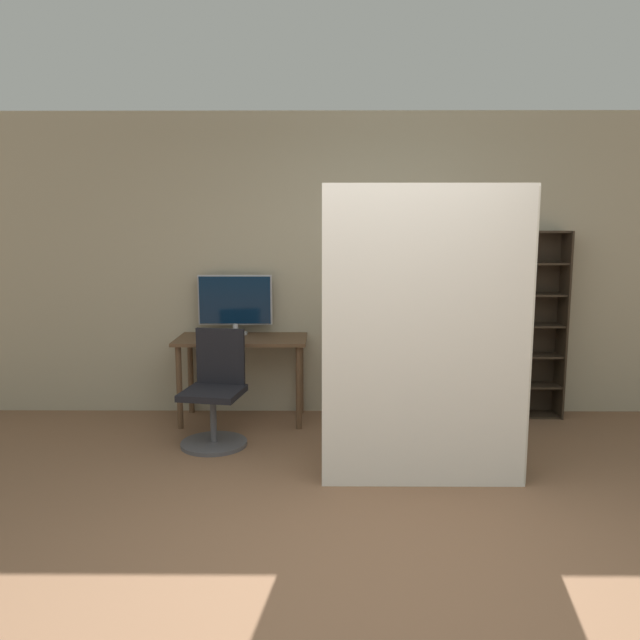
{
  "coord_description": "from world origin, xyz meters",
  "views": [
    {
      "loc": [
        -0.21,
        -2.83,
        1.72
      ],
      "look_at": [
        -0.23,
        1.53,
        1.05
      ],
      "focal_mm": 35.0,
      "sensor_mm": 36.0,
      "label": 1
    }
  ],
  "objects_px": {
    "monitor": "(235,302)",
    "office_chair": "(215,399)",
    "mattress_near": "(426,338)",
    "mattress_far": "(421,332)",
    "bookshelf": "(511,323)"
  },
  "relations": [
    {
      "from": "office_chair",
      "to": "mattress_near",
      "type": "xyz_separation_m",
      "value": [
        1.52,
        -0.75,
        0.63
      ]
    },
    {
      "from": "mattress_near",
      "to": "mattress_far",
      "type": "xyz_separation_m",
      "value": [
        0.0,
        0.24,
        -0.0
      ]
    },
    {
      "from": "monitor",
      "to": "mattress_far",
      "type": "relative_size",
      "value": 0.33
    },
    {
      "from": "monitor",
      "to": "mattress_far",
      "type": "xyz_separation_m",
      "value": [
        1.46,
        -1.26,
        -0.05
      ]
    },
    {
      "from": "bookshelf",
      "to": "mattress_near",
      "type": "xyz_separation_m",
      "value": [
        -1.01,
        -1.51,
        0.14
      ]
    },
    {
      "from": "monitor",
      "to": "office_chair",
      "type": "xyz_separation_m",
      "value": [
        -0.06,
        -0.75,
        -0.68
      ]
    },
    {
      "from": "bookshelf",
      "to": "mattress_far",
      "type": "bearing_deg",
      "value": -128.32
    },
    {
      "from": "office_chair",
      "to": "mattress_near",
      "type": "height_order",
      "value": "mattress_near"
    },
    {
      "from": "mattress_far",
      "to": "monitor",
      "type": "bearing_deg",
      "value": 139.27
    },
    {
      "from": "bookshelf",
      "to": "office_chair",
      "type": "bearing_deg",
      "value": -163.17
    },
    {
      "from": "mattress_near",
      "to": "mattress_far",
      "type": "distance_m",
      "value": 0.24
    },
    {
      "from": "monitor",
      "to": "mattress_far",
      "type": "bearing_deg",
      "value": -40.73
    },
    {
      "from": "mattress_near",
      "to": "mattress_far",
      "type": "height_order",
      "value": "same"
    },
    {
      "from": "bookshelf",
      "to": "monitor",
      "type": "bearing_deg",
      "value": -179.59
    },
    {
      "from": "office_chair",
      "to": "mattress_far",
      "type": "distance_m",
      "value": 1.72
    }
  ]
}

